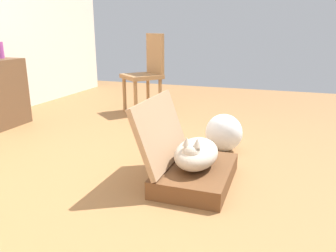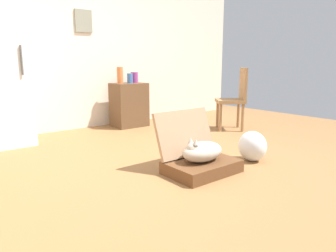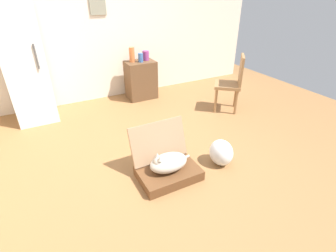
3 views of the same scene
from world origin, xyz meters
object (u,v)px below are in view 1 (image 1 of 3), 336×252
(plastic_bag_white, at_px, (224,133))
(chair, at_px, (147,71))
(suitcase_base, at_px, (196,175))
(cat, at_px, (196,153))

(plastic_bag_white, xyz_separation_m, chair, (1.11, 1.17, 0.35))
(suitcase_base, relative_size, cat, 1.30)
(plastic_bag_white, relative_size, chair, 0.34)
(plastic_bag_white, distance_m, chair, 1.65)
(suitcase_base, bearing_deg, chair, 31.57)
(cat, xyz_separation_m, chair, (1.81, 1.11, 0.30))
(chair, bearing_deg, plastic_bag_white, -4.07)
(cat, height_order, plastic_bag_white, cat)
(suitcase_base, bearing_deg, plastic_bag_white, -5.25)
(plastic_bag_white, height_order, chair, chair)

